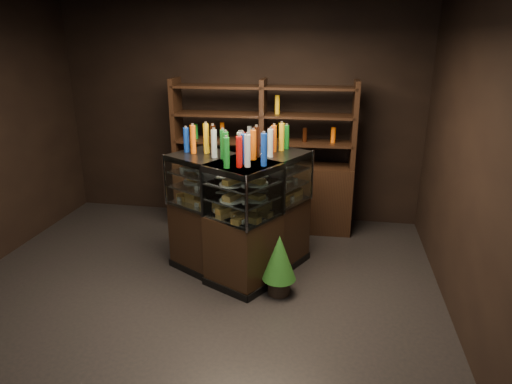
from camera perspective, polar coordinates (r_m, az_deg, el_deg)
ground at (r=4.67m, az=-8.44°, el=-13.81°), size 5.00×5.00×0.00m
room_shell at (r=3.98m, az=-9.81°, el=10.41°), size 5.02×5.02×3.01m
display_case at (r=5.01m, az=-1.78°, el=-5.41°), size 1.59×1.36×1.33m
food_display at (r=4.80m, az=-1.84°, el=0.56°), size 1.24×1.08×0.41m
bottles_top at (r=4.68m, az=-1.91°, el=5.93°), size 1.08×0.94×0.30m
potted_conifer at (r=4.61m, az=2.94°, el=-8.06°), size 0.34×0.34×0.74m
back_shelving at (r=6.13m, az=0.86°, el=0.90°), size 2.38×0.50×2.00m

